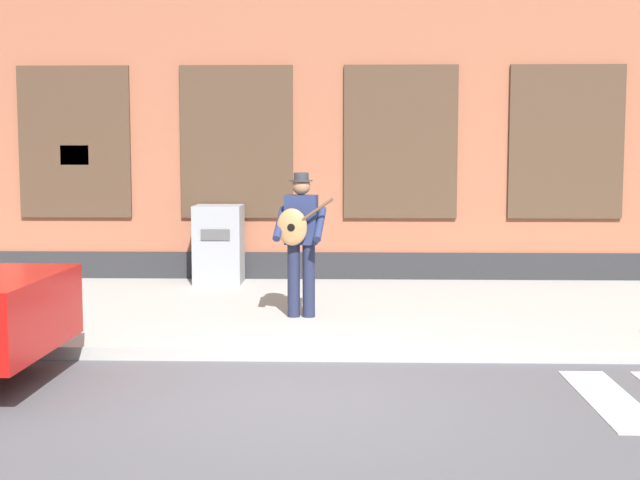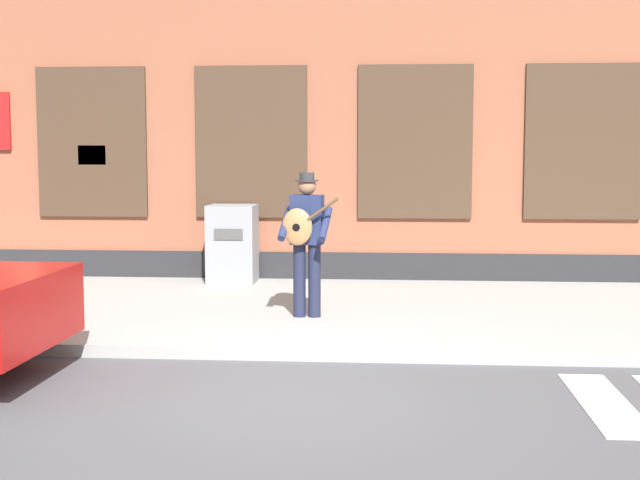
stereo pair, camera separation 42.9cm
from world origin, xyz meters
TOP-DOWN VIEW (x-y plane):
  - ground_plane at (0.00, 0.00)m, footprint 160.00×160.00m
  - sidewalk at (0.00, 3.99)m, footprint 28.00×4.92m
  - building_backdrop at (-0.00, 8.44)m, footprint 28.00×4.06m
  - busker at (-0.12, 3.24)m, footprint 0.72×0.57m
  - utility_box at (-1.49, 6.00)m, footprint 0.71×0.70m

SIDE VIEW (x-z plane):
  - ground_plane at x=0.00m, z-range 0.00..0.00m
  - sidewalk at x=0.00m, z-range 0.00..0.13m
  - utility_box at x=-1.49m, z-range 0.13..1.31m
  - busker at x=-0.12m, z-range 0.26..1.99m
  - building_backdrop at x=0.00m, z-range -0.01..9.06m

